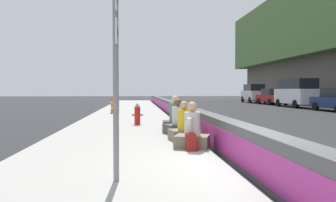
{
  "coord_description": "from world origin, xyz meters",
  "views": [
    {
      "loc": [
        -5.89,
        2.16,
        1.55
      ],
      "look_at": [
        9.08,
        0.76,
        1.06
      ],
      "focal_mm": 35.4,
      "sensor_mm": 36.0,
      "label": 1
    }
  ],
  "objects_px": {
    "parked_car_farther": "(254,93)",
    "parked_car_midline": "(297,92)",
    "route_sign_post": "(116,46)",
    "seated_person_middle": "(184,128)",
    "seated_person_far": "(175,119)",
    "seated_person_foreground": "(192,133)",
    "seated_person_rear": "(178,123)",
    "backpack": "(191,142)",
    "parked_car_far": "(272,97)",
    "construction_barrel": "(115,105)",
    "fire_hydrant": "(137,114)"
  },
  "relations": [
    {
      "from": "parked_car_far",
      "to": "parked_car_farther",
      "type": "height_order",
      "value": "parked_car_farther"
    },
    {
      "from": "seated_person_foreground",
      "to": "seated_person_middle",
      "type": "height_order",
      "value": "seated_person_foreground"
    },
    {
      "from": "seated_person_foreground",
      "to": "parked_car_midline",
      "type": "xyz_separation_m",
      "value": [
        20.5,
        -12.95,
        0.86
      ]
    },
    {
      "from": "parked_car_far",
      "to": "parked_car_farther",
      "type": "distance_m",
      "value": 5.56
    },
    {
      "from": "seated_person_far",
      "to": "fire_hydrant",
      "type": "bearing_deg",
      "value": 33.45
    },
    {
      "from": "fire_hydrant",
      "to": "seated_person_far",
      "type": "bearing_deg",
      "value": -146.55
    },
    {
      "from": "parked_car_midline",
      "to": "seated_person_rear",
      "type": "bearing_deg",
      "value": 144.04
    },
    {
      "from": "route_sign_post",
      "to": "fire_hydrant",
      "type": "xyz_separation_m",
      "value": [
        8.52,
        -0.33,
        -1.65
      ]
    },
    {
      "from": "seated_person_foreground",
      "to": "parked_car_far",
      "type": "distance_m",
      "value": 29.18
    },
    {
      "from": "seated_person_rear",
      "to": "parked_car_farther",
      "type": "height_order",
      "value": "parked_car_farther"
    },
    {
      "from": "route_sign_post",
      "to": "seated_person_rear",
      "type": "relative_size",
      "value": 3.18
    },
    {
      "from": "parked_car_far",
      "to": "backpack",
      "type": "bearing_deg",
      "value": 153.71
    },
    {
      "from": "parked_car_far",
      "to": "parked_car_midline",
      "type": "bearing_deg",
      "value": 179.38
    },
    {
      "from": "parked_car_farther",
      "to": "seated_person_far",
      "type": "bearing_deg",
      "value": 155.14
    },
    {
      "from": "route_sign_post",
      "to": "fire_hydrant",
      "type": "height_order",
      "value": "route_sign_post"
    },
    {
      "from": "seated_person_foreground",
      "to": "route_sign_post",
      "type": "bearing_deg",
      "value": 149.88
    },
    {
      "from": "fire_hydrant",
      "to": "backpack",
      "type": "xyz_separation_m",
      "value": [
        -6.05,
        -1.25,
        -0.25
      ]
    },
    {
      "from": "seated_person_middle",
      "to": "parked_car_farther",
      "type": "relative_size",
      "value": 0.23
    },
    {
      "from": "seated_person_far",
      "to": "parked_car_midline",
      "type": "bearing_deg",
      "value": -37.48
    },
    {
      "from": "construction_barrel",
      "to": "backpack",
      "type": "bearing_deg",
      "value": -168.61
    },
    {
      "from": "seated_person_foreground",
      "to": "fire_hydrant",
      "type": "bearing_deg",
      "value": 13.37
    },
    {
      "from": "route_sign_post",
      "to": "seated_person_foreground",
      "type": "distance_m",
      "value": 3.76
    },
    {
      "from": "seated_person_foreground",
      "to": "parked_car_far",
      "type": "xyz_separation_m",
      "value": [
        26.12,
        -13.01,
        0.37
      ]
    },
    {
      "from": "seated_person_middle",
      "to": "parked_car_midline",
      "type": "distance_m",
      "value": 23.27
    },
    {
      "from": "backpack",
      "to": "parked_car_farther",
      "type": "xyz_separation_m",
      "value": [
        32.07,
        -13.09,
        0.85
      ]
    },
    {
      "from": "parked_car_farther",
      "to": "route_sign_post",
      "type": "bearing_deg",
      "value": 156.99
    },
    {
      "from": "fire_hydrant",
      "to": "backpack",
      "type": "height_order",
      "value": "fire_hydrant"
    },
    {
      "from": "route_sign_post",
      "to": "backpack",
      "type": "distance_m",
      "value": 3.49
    },
    {
      "from": "backpack",
      "to": "fire_hydrant",
      "type": "bearing_deg",
      "value": 11.68
    },
    {
      "from": "construction_barrel",
      "to": "parked_car_far",
      "type": "xyz_separation_m",
      "value": [
        13.51,
        -15.72,
        0.24
      ]
    },
    {
      "from": "route_sign_post",
      "to": "parked_car_farther",
      "type": "height_order",
      "value": "route_sign_post"
    },
    {
      "from": "seated_person_foreground",
      "to": "seated_person_far",
      "type": "bearing_deg",
      "value": 0.01
    },
    {
      "from": "seated_person_foreground",
      "to": "parked_car_farther",
      "type": "relative_size",
      "value": 0.23
    },
    {
      "from": "seated_person_foreground",
      "to": "parked_car_far",
      "type": "relative_size",
      "value": 0.25
    },
    {
      "from": "seated_person_middle",
      "to": "parked_car_far",
      "type": "distance_m",
      "value": 28.12
    },
    {
      "from": "fire_hydrant",
      "to": "backpack",
      "type": "distance_m",
      "value": 6.18
    },
    {
      "from": "route_sign_post",
      "to": "seated_person_foreground",
      "type": "height_order",
      "value": "route_sign_post"
    },
    {
      "from": "construction_barrel",
      "to": "parked_car_midline",
      "type": "distance_m",
      "value": 17.56
    },
    {
      "from": "seated_person_rear",
      "to": "seated_person_foreground",
      "type": "bearing_deg",
      "value": -179.33
    },
    {
      "from": "route_sign_post",
      "to": "seated_person_middle",
      "type": "distance_m",
      "value": 4.74
    },
    {
      "from": "seated_person_rear",
      "to": "parked_car_midline",
      "type": "distance_m",
      "value": 22.12
    },
    {
      "from": "construction_barrel",
      "to": "parked_car_farther",
      "type": "relative_size",
      "value": 0.2
    },
    {
      "from": "seated_person_rear",
      "to": "backpack",
      "type": "height_order",
      "value": "seated_person_rear"
    },
    {
      "from": "seated_person_foreground",
      "to": "parked_car_farther",
      "type": "bearing_deg",
      "value": -22.32
    },
    {
      "from": "fire_hydrant",
      "to": "parked_car_farther",
      "type": "bearing_deg",
      "value": -28.86
    },
    {
      "from": "fire_hydrant",
      "to": "parked_car_far",
      "type": "relative_size",
      "value": 0.19
    },
    {
      "from": "parked_car_farther",
      "to": "parked_car_midline",
      "type": "bearing_deg",
      "value": 179.75
    },
    {
      "from": "route_sign_post",
      "to": "backpack",
      "type": "bearing_deg",
      "value": -32.57
    },
    {
      "from": "seated_person_middle",
      "to": "parked_car_far",
      "type": "xyz_separation_m",
      "value": [
        24.91,
        -13.04,
        0.38
      ]
    },
    {
      "from": "seated_person_rear",
      "to": "construction_barrel",
      "type": "relative_size",
      "value": 1.19
    }
  ]
}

